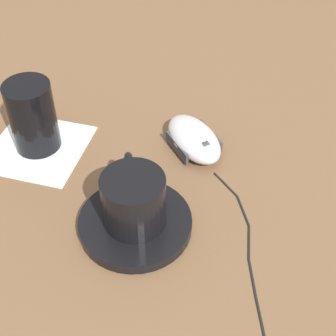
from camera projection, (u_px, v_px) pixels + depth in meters
The scene contains 7 objects.
ground_plane at pixel (130, 188), 0.66m from camera, with size 3.00×3.00×0.00m, color brown.
saucer at pixel (138, 223), 0.61m from camera, with size 0.13×0.13×0.01m, color black.
coffee_cup at pixel (132, 199), 0.58m from camera, with size 0.07×0.10×0.07m.
computer_mouse at pixel (194, 139), 0.70m from camera, with size 0.09×0.12×0.04m.
mouse_cable at pixel (259, 275), 0.56m from camera, with size 0.06×0.31×0.00m.
napkin_under_glass at pixel (38, 148), 0.71m from camera, with size 0.13×0.13×0.00m, color white.
drinking_glass at pixel (32, 116), 0.68m from camera, with size 0.06×0.06×0.10m, color black.
Camera 1 is at (0.02, 0.45, 0.48)m, focal length 55.00 mm.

